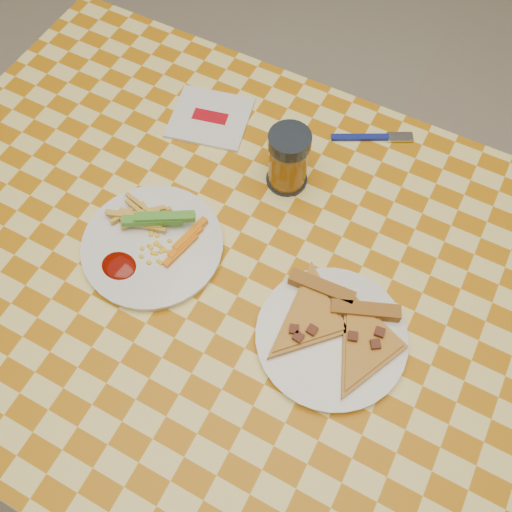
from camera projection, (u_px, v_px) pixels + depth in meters
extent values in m
plane|color=#BEB198|center=(251.00, 398.00, 1.58)|extent=(8.00, 8.00, 0.00)
cylinder|color=silver|center=(132.00, 159.00, 1.53)|extent=(0.06, 0.06, 0.71)
cube|color=brown|center=(248.00, 285.00, 0.93)|extent=(1.20, 0.80, 0.04)
cylinder|color=white|center=(153.00, 246.00, 0.93)|extent=(0.25, 0.25, 0.01)
cylinder|color=white|center=(331.00, 337.00, 0.86)|extent=(0.28, 0.28, 0.01)
cube|color=#106514|center=(159.00, 219.00, 0.92)|extent=(0.10, 0.08, 0.02)
cube|color=orange|center=(186.00, 242.00, 0.92)|extent=(0.06, 0.08, 0.02)
ellipsoid|color=#690902|center=(119.00, 266.00, 0.91)|extent=(0.06, 0.05, 0.01)
cube|color=#A06824|center=(322.00, 288.00, 0.88)|extent=(0.11, 0.03, 0.02)
cube|color=#A06824|center=(365.00, 311.00, 0.86)|extent=(0.11, 0.06, 0.02)
cylinder|color=black|center=(287.00, 179.00, 1.00)|extent=(0.07, 0.07, 0.01)
cylinder|color=#864F0E|center=(288.00, 164.00, 0.96)|extent=(0.07, 0.07, 0.09)
cylinder|color=black|center=(290.00, 141.00, 0.91)|extent=(0.07, 0.07, 0.02)
cube|color=white|center=(210.00, 118.00, 1.07)|extent=(0.17, 0.16, 0.01)
cube|color=#AF0A16|center=(210.00, 116.00, 1.06)|extent=(0.07, 0.04, 0.00)
cube|color=navy|center=(360.00, 137.00, 1.04)|extent=(0.10, 0.06, 0.01)
cube|color=silver|center=(400.00, 137.00, 1.04)|extent=(0.05, 0.04, 0.00)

